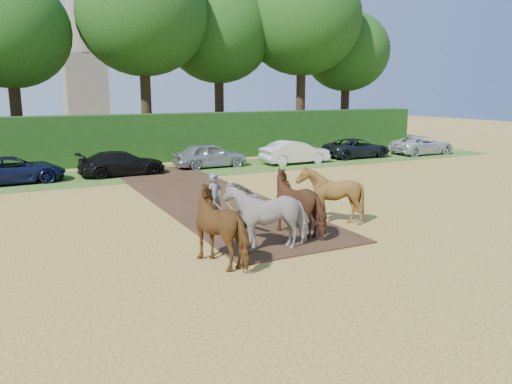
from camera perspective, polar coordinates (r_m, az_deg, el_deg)
ground at (r=14.54m, az=-1.65°, el=-6.28°), size 120.00×120.00×0.00m
earth_strip at (r=21.35m, az=-6.04°, el=-0.48°), size 4.50×17.00×0.05m
grass_verge at (r=27.54m, az=-14.20°, el=1.93°), size 50.00×5.00×0.03m
hedgerow at (r=31.72m, az=-16.16°, el=5.76°), size 46.00×1.60×3.00m
plough_team at (r=14.96m, az=3.10°, el=-1.84°), size 6.65×5.61×1.99m
parked_cars at (r=28.31m, az=-7.33°, el=3.80°), size 40.64×3.06×1.46m
treeline at (r=34.77m, az=-20.82°, el=18.31°), size 48.70×10.60×14.21m
church at (r=68.88m, az=-19.45°, el=18.67°), size 5.20×5.20×27.00m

